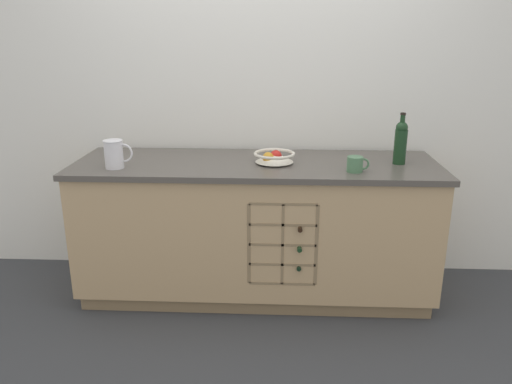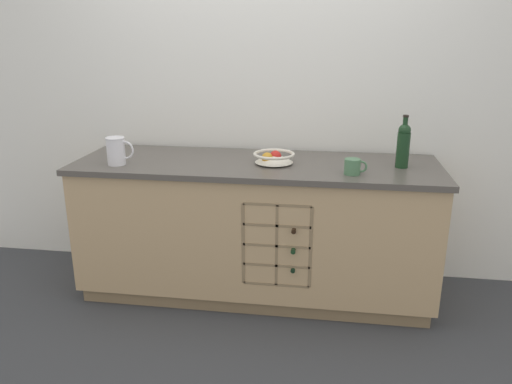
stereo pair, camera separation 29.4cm
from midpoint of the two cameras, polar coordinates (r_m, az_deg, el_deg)
ground_plane at (r=3.42m, az=-2.51°, el=-11.11°), size 14.00×14.00×0.00m
back_wall at (r=3.43m, az=-2.16°, el=11.46°), size 4.61×0.06×2.55m
kitchen_island at (r=3.23m, az=-2.59°, el=-4.14°), size 2.25×0.74×0.88m
fruit_bowl at (r=3.05m, az=-0.67°, el=4.07°), size 0.25×0.25×0.08m
white_pitcher at (r=3.09m, az=-18.54°, el=4.17°), size 0.17×0.11×0.17m
ceramic_mug at (r=2.89m, az=8.47°, el=3.13°), size 0.13×0.09×0.09m
standing_wine_bottle at (r=3.11m, az=13.63°, el=5.63°), size 0.08×0.08×0.31m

